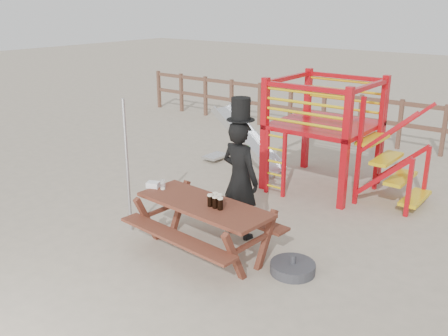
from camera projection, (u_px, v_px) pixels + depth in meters
ground at (189, 253)px, 7.07m from camera, size 60.00×60.00×0.00m
back_fence at (380, 116)px, 12.08m from camera, size 15.09×0.09×1.20m
playground_fort at (320, 131)px, 9.34m from camera, size 4.71×1.84×2.10m
picnic_table at (204, 222)px, 6.93m from camera, size 2.07×1.50×0.76m
man_with_hat at (240, 176)px, 7.32m from camera, size 0.71×0.51×2.12m
metal_pole at (127, 167)px, 7.45m from camera, size 0.05×0.05×2.07m
parasol_base at (293, 268)px, 6.54m from camera, size 0.60×0.60×0.25m
paper_bag at (153, 185)px, 7.40m from camera, size 0.22×0.20×0.08m
stout_pints at (216, 201)px, 6.68m from camera, size 0.25×0.18×0.17m
empty_glasses at (163, 185)px, 7.30m from camera, size 0.07×0.07×0.15m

